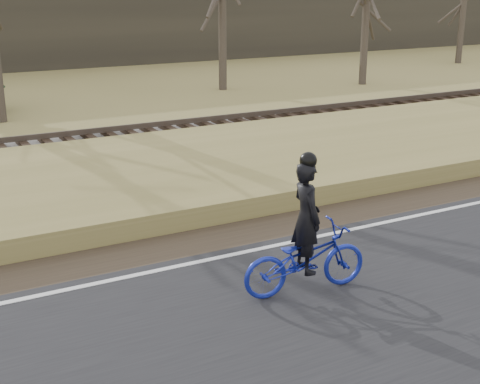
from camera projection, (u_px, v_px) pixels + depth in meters
name	position (u px, v px, depth m)	size (l,w,h in m)	color
ground	(369.00, 233.00, 13.01)	(120.00, 120.00, 0.00)	#95874C
road	(467.00, 280.00, 10.91)	(120.00, 6.00, 0.06)	black
edge_line	(363.00, 227.00, 13.16)	(120.00, 0.12, 0.01)	silver
shoulder	(333.00, 214.00, 14.01)	(120.00, 1.60, 0.04)	#473A2B
embankment	(261.00, 171.00, 16.47)	(120.00, 5.00, 0.44)	#95874C
ballast	(196.00, 140.00, 19.65)	(120.00, 3.00, 0.45)	slate
railroad	(196.00, 130.00, 19.56)	(120.00, 2.40, 0.29)	black
treeline_backdrop	(29.00, 13.00, 37.24)	(120.00, 4.00, 6.00)	#383328
cyclist	(305.00, 249.00, 10.25)	(2.11, 0.95, 2.24)	#16249D
bare_tree_far_right	(464.00, 4.00, 38.99)	(0.36, 0.36, 6.83)	#494035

